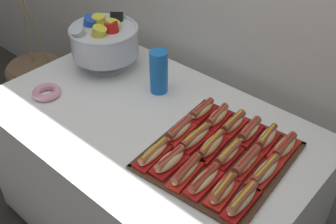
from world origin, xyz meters
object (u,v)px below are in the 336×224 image
(hot_dog_8, at_px, (211,146))
(hot_dog_12, at_px, (202,110))
(hot_dog_10, at_px, (246,162))
(hot_dog_16, at_px, (267,138))
(cup_stack, at_px, (159,72))
(floor_vase, at_px, (41,95))
(buffet_table, at_px, (151,178))
(hot_dog_2, at_px, (186,171))
(hot_dog_6, at_px, (180,130))
(hot_dog_13, at_px, (217,117))
(hot_dog_17, at_px, (285,147))
(hot_dog_11, at_px, (265,172))
(hot_dog_1, at_px, (170,161))
(hot_dog_3, at_px, (204,181))
(donut, at_px, (47,92))
(hot_dog_9, at_px, (228,154))
(hot_dog_15, at_px, (250,131))
(serving_tray, at_px, (219,156))
(hot_dog_7, at_px, (195,138))
(hot_dog_5, at_px, (242,200))
(punch_bowl, at_px, (104,40))
(hot_dog_0, at_px, (154,154))
(hot_dog_14, at_px, (233,124))

(hot_dog_8, height_order, hot_dog_12, same)
(hot_dog_10, relative_size, hot_dog_12, 1.16)
(hot_dog_16, bearing_deg, cup_stack, 179.86)
(hot_dog_12, bearing_deg, floor_vase, 179.90)
(buffet_table, bearing_deg, cup_stack, 121.66)
(hot_dog_2, distance_m, hot_dog_6, 0.22)
(buffet_table, bearing_deg, hot_dog_13, 36.52)
(hot_dog_6, distance_m, hot_dog_17, 0.41)
(hot_dog_6, distance_m, hot_dog_11, 0.38)
(hot_dog_1, height_order, hot_dog_3, hot_dog_1)
(floor_vase, height_order, cup_stack, floor_vase)
(donut, bearing_deg, hot_dog_9, 12.93)
(hot_dog_2, height_order, hot_dog_15, hot_dog_15)
(hot_dog_8, relative_size, hot_dog_10, 0.97)
(serving_tray, bearing_deg, donut, -166.69)
(cup_stack, bearing_deg, hot_dog_12, -5.12)
(hot_dog_7, relative_size, hot_dog_11, 1.05)
(hot_dog_5, relative_size, hot_dog_9, 1.16)
(hot_dog_13, bearing_deg, donut, -153.52)
(punch_bowl, bearing_deg, buffet_table, -20.43)
(hot_dog_0, bearing_deg, hot_dog_16, 52.14)
(hot_dog_3, bearing_deg, buffet_table, 160.20)
(hot_dog_5, bearing_deg, hot_dog_0, -175.59)
(hot_dog_3, xyz_separation_m, hot_dog_16, (0.05, 0.33, 0.00))
(hot_dog_5, bearing_deg, hot_dog_10, 118.86)
(donut, bearing_deg, hot_dog_12, 28.71)
(hot_dog_17, bearing_deg, hot_dog_8, -139.33)
(hot_dog_7, bearing_deg, hot_dog_8, 4.41)
(hot_dog_16, bearing_deg, floor_vase, -179.29)
(hot_dog_5, bearing_deg, hot_dog_11, 94.41)
(hot_dog_13, bearing_deg, punch_bowl, 179.87)
(hot_dog_13, relative_size, hot_dog_16, 1.04)
(hot_dog_15, bearing_deg, floor_vase, -179.46)
(hot_dog_2, relative_size, hot_dog_9, 1.21)
(hot_dog_0, xyz_separation_m, hot_dog_14, (0.12, 0.34, 0.00))
(hot_dog_0, xyz_separation_m, hot_dog_13, (0.05, 0.33, 0.00))
(hot_dog_6, xyz_separation_m, hot_dog_15, (0.21, 0.18, -0.00))
(hot_dog_5, distance_m, cup_stack, 0.75)
(hot_dog_11, bearing_deg, hot_dog_9, -175.59)
(floor_vase, distance_m, donut, 0.98)
(buffet_table, height_order, hot_dog_14, hot_dog_14)
(hot_dog_1, distance_m, punch_bowl, 0.80)
(buffet_table, distance_m, hot_dog_15, 0.58)
(hot_dog_10, bearing_deg, serving_tray, -175.59)
(punch_bowl, bearing_deg, hot_dog_5, -16.78)
(hot_dog_11, bearing_deg, floor_vase, 175.50)
(floor_vase, bearing_deg, donut, -25.51)
(hot_dog_0, height_order, hot_dog_10, hot_dog_10)
(donut, bearing_deg, hot_dog_1, 1.87)
(hot_dog_0, relative_size, hot_dog_17, 1.12)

